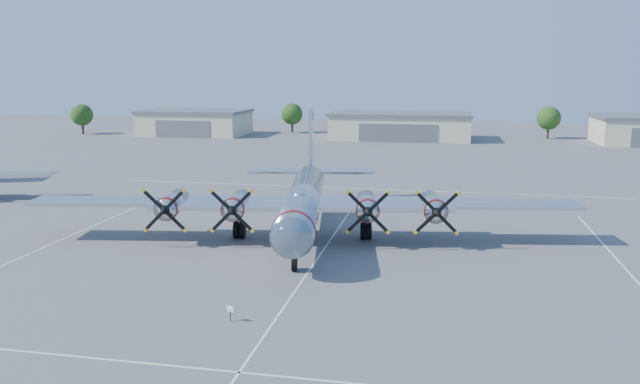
% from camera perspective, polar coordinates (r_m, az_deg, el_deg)
% --- Properties ---
extents(ground, '(260.00, 260.00, 0.00)m').
position_cam_1_polar(ground, '(50.45, 0.61, -4.91)').
color(ground, '#525255').
rests_on(ground, ground).
extents(parking_lines, '(60.00, 50.08, 0.01)m').
position_cam_1_polar(parking_lines, '(48.80, 0.23, -5.45)').
color(parking_lines, silver).
rests_on(parking_lines, ground).
extents(hangar_west, '(22.60, 14.60, 5.40)m').
position_cam_1_polar(hangar_west, '(140.87, -11.34, 6.28)').
color(hangar_west, beige).
rests_on(hangar_west, ground).
extents(hangar_center, '(28.60, 14.60, 5.40)m').
position_cam_1_polar(hangar_center, '(130.43, 7.36, 6.04)').
color(hangar_center, beige).
rests_on(hangar_center, ground).
extents(tree_far_west, '(4.80, 4.80, 6.64)m').
position_cam_1_polar(tree_far_west, '(148.75, -20.94, 6.60)').
color(tree_far_west, '#382619').
rests_on(tree_far_west, ground).
extents(tree_west, '(4.80, 4.80, 6.64)m').
position_cam_1_polar(tree_west, '(142.13, -2.57, 7.13)').
color(tree_west, '#382619').
rests_on(tree_west, ground).
extents(tree_east, '(4.80, 4.80, 6.64)m').
position_cam_1_polar(tree_east, '(137.63, 20.19, 6.35)').
color(tree_east, '#382619').
rests_on(tree_east, ground).
extents(main_bomber_b29, '(49.50, 37.68, 9.99)m').
position_cam_1_polar(main_bomber_b29, '(54.38, -1.48, -3.73)').
color(main_bomber_b29, silver).
rests_on(main_bomber_b29, ground).
extents(info_placard, '(0.46, 0.19, 0.90)m').
position_cam_1_polar(info_placard, '(35.92, -8.21, -10.68)').
color(info_placard, black).
rests_on(info_placard, ground).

